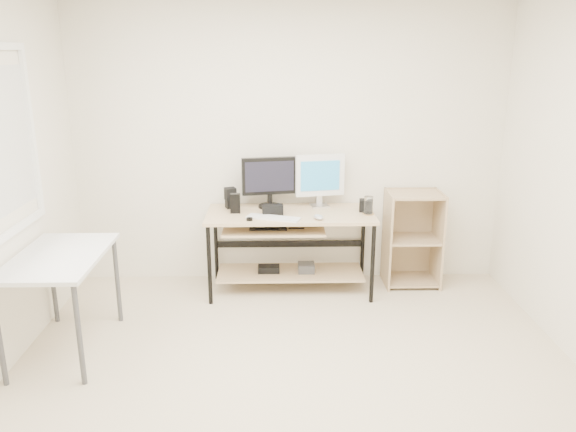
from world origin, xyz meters
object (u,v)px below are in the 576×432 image
Objects in this scene: white_imac at (320,177)px; audio_controller at (235,203)px; black_monitor at (270,179)px; desk at (288,235)px; side_table at (60,265)px; shelf_unit at (411,237)px.

audio_controller is at bearing -175.70° from white_imac.
black_monitor is at bearing 30.08° from audio_controller.
desk is 2.93× the size of black_monitor.
black_monitor reaches higher than audio_controller.
audio_controller reaches higher than side_table.
side_table is 2.05× the size of white_imac.
shelf_unit reaches higher than desk.
audio_controller is (1.19, 1.06, 0.17)m from side_table.
desk is 1.67× the size of shelf_unit.
side_table is at bearing -147.35° from desk.
black_monitor is at bearing 172.65° from white_imac.
desk is 0.55m from audio_controller.
white_imac reaches higher than desk.
white_imac is 2.76× the size of audio_controller.
desk is 1.19m from shelf_unit.
side_table is at bearing -157.66° from white_imac.
audio_controller is (-0.47, -0.00, 0.30)m from desk.
side_table is at bearing -150.25° from black_monitor.
audio_controller reaches higher than shelf_unit.
white_imac reaches higher than black_monitor.
black_monitor is (-1.34, 0.02, 0.57)m from shelf_unit.
desk is 3.07× the size of white_imac.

